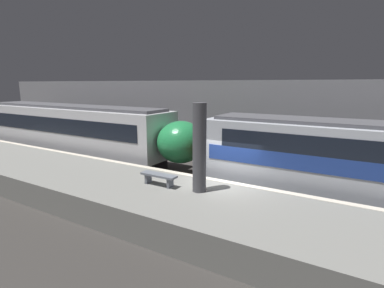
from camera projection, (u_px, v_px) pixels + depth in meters
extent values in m
plane|color=#33302D|center=(224.00, 204.00, 12.36)|extent=(120.00, 120.00, 0.00)
cube|color=slate|center=(198.00, 211.00, 10.45)|extent=(40.00, 4.30, 1.04)
cube|color=beige|center=(223.00, 181.00, 12.02)|extent=(40.00, 0.30, 0.01)
cube|color=gray|center=(271.00, 125.00, 17.16)|extent=(50.00, 0.15, 5.08)
cylinder|color=#47474C|center=(199.00, 148.00, 10.61)|extent=(0.49, 0.49, 3.21)
cube|color=black|center=(73.00, 152.00, 20.13)|extent=(13.89, 2.30, 0.75)
cube|color=silver|center=(71.00, 127.00, 19.80)|extent=(15.10, 2.80, 2.61)
cube|color=#4C4C51|center=(70.00, 106.00, 19.52)|extent=(14.50, 1.96, 0.16)
cube|color=black|center=(52.00, 125.00, 18.55)|extent=(13.89, 0.02, 0.94)
ellipsoid|color=#238447|center=(181.00, 142.00, 15.47)|extent=(2.42, 2.58, 2.19)
sphere|color=#F2EFCC|center=(197.00, 151.00, 15.06)|extent=(0.20, 0.20, 0.20)
cube|color=red|center=(213.00, 147.00, 14.54)|extent=(0.25, 2.75, 2.08)
cube|color=black|center=(213.00, 126.00, 14.34)|extent=(0.25, 2.47, 0.83)
sphere|color=#EA4C42|center=(204.00, 157.00, 14.16)|extent=(0.18, 0.18, 0.18)
sphere|color=#EA4C42|center=(216.00, 152.00, 15.22)|extent=(0.18, 0.18, 0.18)
cube|color=slate|center=(148.00, 178.00, 11.77)|extent=(0.10, 0.32, 0.41)
cube|color=slate|center=(170.00, 182.00, 11.24)|extent=(0.10, 0.32, 0.41)
cube|color=slate|center=(159.00, 175.00, 11.46)|extent=(1.50, 0.40, 0.08)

